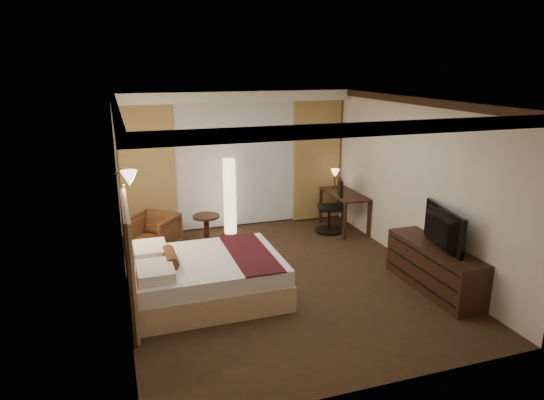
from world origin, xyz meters
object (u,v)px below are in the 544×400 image
object	(u,v)px
office_chair	(329,206)
television	(437,225)
side_table	(207,229)
dresser	(434,268)
desk	(344,211)
floor_lamp	(230,197)
bed	(208,278)
armchair	(154,232)

from	to	relation	value
office_chair	television	bearing A→B (deg)	-64.40
side_table	dresser	xyz separation A→B (m)	(2.77, -2.90, 0.07)
side_table	dresser	size ratio (longest dim) A/B	0.31
desk	dresser	distance (m)	2.81
office_chair	floor_lamp	bearing A→B (deg)	-175.62
dresser	bed	bearing A→B (deg)	166.07
armchair	side_table	xyz separation A→B (m)	(0.95, 0.12, -0.10)
dresser	television	world-z (taller)	television
bed	side_table	bearing A→B (deg)	79.50
bed	television	xyz separation A→B (m)	(3.14, -0.79, 0.69)
bed	dresser	xyz separation A→B (m)	(3.17, -0.79, 0.04)
desk	television	world-z (taller)	television
bed	armchair	xyz separation A→B (m)	(-0.56, 2.00, 0.07)
office_chair	bed	bearing A→B (deg)	-126.42
side_table	desk	bearing A→B (deg)	-1.98
television	bed	bearing A→B (deg)	86.95
office_chair	dresser	distance (m)	2.79
bed	dresser	world-z (taller)	dresser
armchair	bed	bearing A→B (deg)	-35.94
office_chair	television	world-z (taller)	office_chair
armchair	office_chair	bearing A→B (deg)	38.10
armchair	desk	distance (m)	3.67
armchair	television	xyz separation A→B (m)	(3.69, -2.78, 0.62)
side_table	dresser	world-z (taller)	dresser
side_table	office_chair	bearing A→B (deg)	-3.47
armchair	floor_lamp	xyz separation A→B (m)	(1.47, 0.43, 0.38)
armchair	side_table	world-z (taller)	armchair
armchair	television	world-z (taller)	television
bed	floor_lamp	distance (m)	2.64
bed	television	world-z (taller)	television
armchair	dresser	xyz separation A→B (m)	(3.72, -2.78, -0.04)
armchair	desk	size ratio (longest dim) A/B	0.62
armchair	side_table	distance (m)	0.96
armchair	dresser	size ratio (longest dim) A/B	0.43
dresser	television	distance (m)	0.66
floor_lamp	armchair	bearing A→B (deg)	-163.64
desk	television	xyz separation A→B (m)	(0.02, -2.81, 0.62)
side_table	dresser	bearing A→B (deg)	-46.32
office_chair	dresser	world-z (taller)	office_chair
floor_lamp	dresser	xyz separation A→B (m)	(2.25, -3.22, -0.41)
bed	office_chair	bearing A→B (deg)	35.45
bed	floor_lamp	xyz separation A→B (m)	(0.91, 2.43, 0.45)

